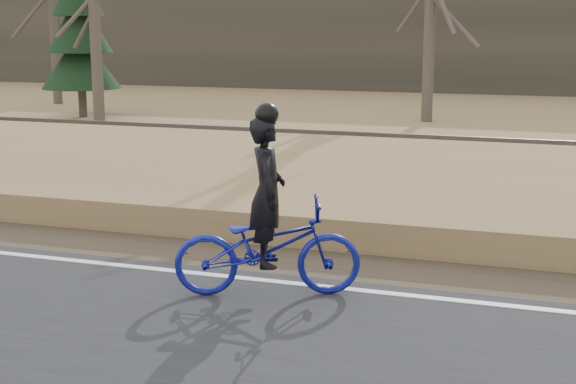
% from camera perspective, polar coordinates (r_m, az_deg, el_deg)
% --- Properties ---
extents(shoulder, '(120.00, 1.60, 0.04)m').
position_cam_1_polar(shoulder, '(12.68, -19.76, -2.78)').
color(shoulder, '#473A2B').
rests_on(shoulder, ground).
extents(embankment, '(120.00, 5.00, 0.44)m').
position_cam_1_polar(embankment, '(15.04, -12.84, 0.64)').
color(embankment, olive).
rests_on(embankment, ground).
extents(ballast, '(120.00, 3.00, 0.45)m').
position_cam_1_polar(ballast, '(18.34, -6.76, 2.87)').
color(ballast, slate).
rests_on(ballast, ground).
extents(railroad, '(120.00, 2.40, 0.29)m').
position_cam_1_polar(railroad, '(18.30, -6.78, 3.81)').
color(railroad, black).
rests_on(railroad, ballast).
extents(treeline_backdrop, '(120.00, 4.00, 6.00)m').
position_cam_1_polar(treeline_backdrop, '(39.18, 7.06, 11.70)').
color(treeline_backdrop, '#383328').
rests_on(treeline_backdrop, ground).
extents(cyclist, '(2.22, 1.41, 2.18)m').
position_cam_1_polar(cyclist, '(9.00, -1.47, -3.12)').
color(cyclist, navy).
rests_on(cyclist, road).
extents(bare_tree_near_left, '(0.36, 0.36, 7.08)m').
position_cam_1_polar(bare_tree_near_left, '(25.74, -13.63, 12.61)').
color(bare_tree_near_left, brown).
rests_on(bare_tree_near_left, ground).
extents(conifer, '(2.60, 2.60, 6.36)m').
position_cam_1_polar(conifer, '(27.70, -14.67, 11.38)').
color(conifer, brown).
rests_on(conifer, ground).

